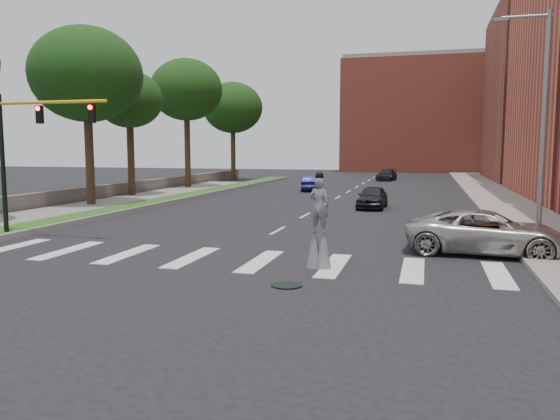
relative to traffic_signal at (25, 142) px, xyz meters
name	(u,v)px	position (x,y,z in m)	size (l,w,h in m)	color
ground_plane	(215,265)	(9.78, -3.00, -4.15)	(160.00, 160.00, 0.00)	black
grass_median	(171,199)	(-1.72, 17.00, -4.03)	(2.00, 60.00, 0.25)	#235117
median_curb	(184,199)	(-0.67, 17.00, -4.01)	(0.20, 60.00, 0.28)	gray
sidewalk_left	(46,214)	(-4.72, 7.00, -4.06)	(4.00, 60.00, 0.18)	slate
sidewalk_right	(509,202)	(22.28, 22.00, -4.06)	(5.00, 90.00, 0.18)	slate
stone_wall	(120,190)	(-7.22, 19.00, -3.60)	(0.50, 56.00, 1.10)	#57524B
manhole	(287,285)	(12.78, -5.00, -4.13)	(0.90, 0.90, 0.04)	black
building_backdrop	(424,117)	(15.78, 75.00, 4.85)	(26.00, 14.00, 18.00)	#CB553F
streetlight	(541,122)	(20.68, 3.00, 0.75)	(2.05, 0.20, 9.00)	slate
traffic_signal	(25,142)	(0.00, 0.00, 0.00)	(5.30, 0.23, 6.20)	black
stilt_performer	(319,229)	(13.22, -2.49, -2.86)	(0.84, 0.57, 3.17)	#332314
suv_crossing	(488,232)	(18.78, 1.44, -3.34)	(2.70, 5.86, 1.63)	#ADAAA3
car_near	(372,197)	(13.17, 15.88, -3.42)	(1.73, 4.30, 1.46)	black
car_mid	(309,183)	(6.18, 29.07, -3.47)	(1.45, 4.15, 1.37)	navy
car_far	(387,175)	(11.89, 46.67, -3.48)	(1.89, 4.64, 1.35)	black
tree_2	(86,75)	(-5.08, 12.00, 4.49)	(7.26, 7.26, 11.76)	#332314
tree_3	(129,100)	(-6.13, 19.03, 3.46)	(5.23, 5.23, 9.91)	#332314
tree_4	(186,90)	(-5.70, 28.71, 5.18)	(6.85, 6.85, 12.29)	#332314
tree_5	(233,108)	(-5.79, 41.74, 4.43)	(7.03, 7.03, 11.60)	#332314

